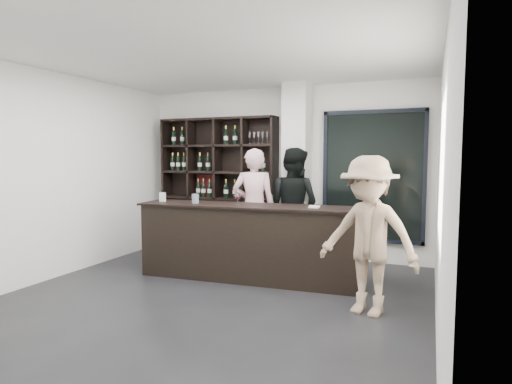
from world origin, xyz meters
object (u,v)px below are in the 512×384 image
at_px(tasting_counter, 250,242).
at_px(customer, 368,236).
at_px(wine_shelf, 218,185).
at_px(taster_black, 293,205).
at_px(taster_pink, 254,207).

distance_m(tasting_counter, customer, 1.86).
bearing_deg(wine_shelf, tasting_counter, -49.38).
bearing_deg(taster_black, wine_shelf, 3.29).
bearing_deg(tasting_counter, customer, -26.45).
height_order(wine_shelf, taster_pink, wine_shelf).
xyz_separation_m(wine_shelf, customer, (2.95, -2.17, -0.33)).
bearing_deg(wine_shelf, taster_pink, -35.56).
bearing_deg(tasting_counter, taster_black, 74.26).
height_order(taster_pink, customer, taster_pink).
relative_size(tasting_counter, taster_black, 1.72).
bearing_deg(taster_black, customer, 141.30).
height_order(tasting_counter, taster_pink, taster_pink).
relative_size(wine_shelf, taster_black, 1.29).
xyz_separation_m(tasting_counter, taster_black, (0.25, 1.19, 0.40)).
relative_size(tasting_counter, customer, 1.84).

